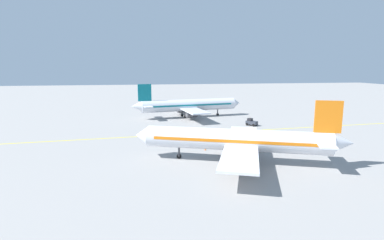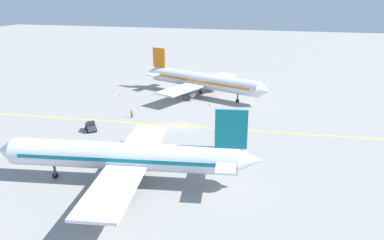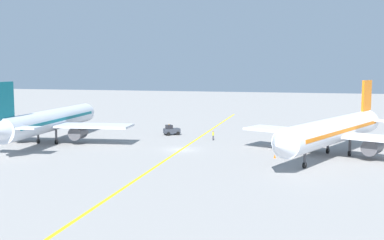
% 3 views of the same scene
% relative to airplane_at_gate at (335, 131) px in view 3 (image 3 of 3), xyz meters
% --- Properties ---
extents(ground_plane, '(400.00, 400.00, 0.00)m').
position_rel_airplane_at_gate_xyz_m(ground_plane, '(22.56, 1.30, -3.71)').
color(ground_plane, gray).
extents(apron_yellow_centreline, '(9.52, 119.68, 0.01)m').
position_rel_airplane_at_gate_xyz_m(apron_yellow_centreline, '(22.56, 1.30, -3.71)').
color(apron_yellow_centreline, yellow).
rests_on(apron_yellow_centreline, ground).
extents(airplane_at_gate, '(28.03, 34.26, 10.60)m').
position_rel_airplane_at_gate_xyz_m(airplane_at_gate, '(0.00, 0.00, 0.00)').
color(airplane_at_gate, silver).
rests_on(airplane_at_gate, ground).
extents(airplane_adjacent_stand, '(28.47, 35.47, 10.60)m').
position_rel_airplane_at_gate_xyz_m(airplane_adjacent_stand, '(45.86, 1.29, 0.00)').
color(airplane_adjacent_stand, silver).
rests_on(airplane_adjacent_stand, ground).
extents(baggage_tug_dark, '(3.26, 3.09, 2.11)m').
position_rel_airplane_at_gate_xyz_m(baggage_tug_dark, '(29.61, -13.47, -2.81)').
color(baggage_tug_dark, '#333842').
rests_on(baggage_tug_dark, ground).
extents(ground_crew_worker, '(0.27, 0.57, 1.68)m').
position_rel_airplane_at_gate_xyz_m(ground_crew_worker, '(20.35, -9.53, -2.80)').
color(ground_crew_worker, '#23232D').
rests_on(ground_crew_worker, ground).
extents(traffic_cone_near_nose, '(0.32, 0.32, 0.55)m').
position_rel_airplane_at_gate_xyz_m(traffic_cone_near_nose, '(5.78, -19.34, -3.43)').
color(traffic_cone_near_nose, orange).
rests_on(traffic_cone_near_nose, ground).
extents(traffic_cone_mid_apron, '(0.32, 0.32, 0.55)m').
position_rel_airplane_at_gate_xyz_m(traffic_cone_mid_apron, '(7.92, 3.82, -3.43)').
color(traffic_cone_mid_apron, orange).
rests_on(traffic_cone_mid_apron, ground).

